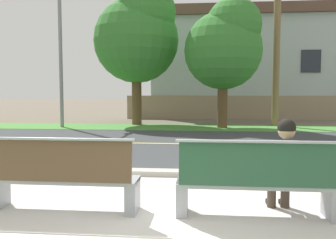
{
  "coord_description": "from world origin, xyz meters",
  "views": [
    {
      "loc": [
        0.56,
        -4.13,
        1.57
      ],
      "look_at": [
        -0.15,
        3.28,
        1.0
      ],
      "focal_mm": 37.44,
      "sensor_mm": 36.0,
      "label": 1
    }
  ],
  "objects_px": {
    "bench_left": "(62,178)",
    "streetlamp": "(62,39)",
    "bench_right": "(257,182)",
    "shade_tree_far_left": "(139,34)",
    "shade_tree_left": "(226,45)",
    "seated_person_grey": "(284,163)"
  },
  "relations": [
    {
      "from": "bench_left",
      "to": "streetlamp",
      "type": "relative_size",
      "value": 0.28
    },
    {
      "from": "bench_left",
      "to": "streetlamp",
      "type": "xyz_separation_m",
      "value": [
        -4.5,
        11.2,
        3.54
      ]
    },
    {
      "from": "bench_left",
      "to": "seated_person_grey",
      "type": "height_order",
      "value": "seated_person_grey"
    },
    {
      "from": "bench_left",
      "to": "shade_tree_left",
      "type": "height_order",
      "value": "shade_tree_left"
    },
    {
      "from": "seated_person_grey",
      "to": "shade_tree_left",
      "type": "distance_m",
      "value": 11.58
    },
    {
      "from": "seated_person_grey",
      "to": "bench_left",
      "type": "bearing_deg",
      "value": -176.55
    },
    {
      "from": "shade_tree_far_left",
      "to": "seated_person_grey",
      "type": "bearing_deg",
      "value": -71.72
    },
    {
      "from": "bench_right",
      "to": "shade_tree_left",
      "type": "relative_size",
      "value": 0.35
    },
    {
      "from": "bench_right",
      "to": "streetlamp",
      "type": "xyz_separation_m",
      "value": [
        -7.0,
        11.2,
        3.54
      ]
    },
    {
      "from": "bench_right",
      "to": "seated_person_grey",
      "type": "relative_size",
      "value": 1.59
    },
    {
      "from": "bench_left",
      "to": "seated_person_grey",
      "type": "xyz_separation_m",
      "value": [
        2.86,
        0.17,
        0.21
      ]
    },
    {
      "from": "bench_left",
      "to": "bench_right",
      "type": "distance_m",
      "value": 2.5
    },
    {
      "from": "streetlamp",
      "to": "shade_tree_far_left",
      "type": "xyz_separation_m",
      "value": [
        3.28,
        1.32,
        0.38
      ]
    },
    {
      "from": "bench_left",
      "to": "streetlamp",
      "type": "bearing_deg",
      "value": 111.87
    },
    {
      "from": "bench_left",
      "to": "streetlamp",
      "type": "height_order",
      "value": "streetlamp"
    },
    {
      "from": "shade_tree_far_left",
      "to": "bench_left",
      "type": "bearing_deg",
      "value": -84.45
    },
    {
      "from": "bench_left",
      "to": "shade_tree_far_left",
      "type": "distance_m",
      "value": 13.17
    },
    {
      "from": "seated_person_grey",
      "to": "streetlamp",
      "type": "distance_m",
      "value": 13.67
    },
    {
      "from": "bench_right",
      "to": "streetlamp",
      "type": "distance_m",
      "value": 13.67
    },
    {
      "from": "bench_left",
      "to": "shade_tree_far_left",
      "type": "relative_size",
      "value": 0.3
    },
    {
      "from": "bench_right",
      "to": "seated_person_grey",
      "type": "height_order",
      "value": "seated_person_grey"
    },
    {
      "from": "bench_left",
      "to": "shade_tree_left",
      "type": "xyz_separation_m",
      "value": [
        2.85,
        11.36,
        3.21
      ]
    }
  ]
}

